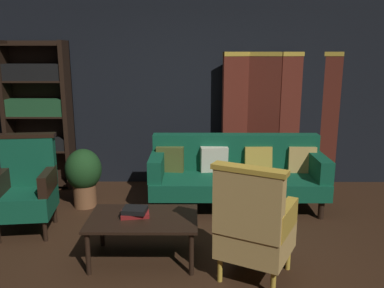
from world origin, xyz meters
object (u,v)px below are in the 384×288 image
book_black_cloth (135,210)px  velvet_couch (237,171)px  folding_screen (279,117)px  coffee_table (143,222)px  armchair_wing_left (27,187)px  book_red_leather (135,214)px  bookshelf (38,111)px  armchair_gilt_accent (254,226)px  potted_plant (84,174)px

book_black_cloth → velvet_couch: bearing=51.1°
folding_screen → coffee_table: size_ratio=1.90×
velvet_couch → armchair_wing_left: (-2.32, -0.72, 0.03)m
armchair_wing_left → coffee_table: bearing=-25.5°
book_red_leather → armchair_wing_left: bearing=154.1°
bookshelf → folding_screen: bearing=2.7°
coffee_table → armchair_gilt_accent: bearing=-18.9°
folding_screen → book_red_leather: size_ratio=7.38×
folding_screen → velvet_couch: bearing=-127.2°
bookshelf → armchair_wing_left: 1.63m
armchair_gilt_accent → armchair_wing_left: bearing=157.2°
folding_screen → book_red_leather: (-1.75, -2.22, -0.55)m
folding_screen → armchair_wing_left: 3.44m
coffee_table → armchair_wing_left: (-1.32, 0.63, 0.12)m
coffee_table → potted_plant: (-0.90, 1.32, 0.05)m
folding_screen → velvet_couch: 1.24m
bookshelf → velvet_couch: (2.70, -0.74, -0.64)m
armchair_wing_left → book_black_cloth: size_ratio=4.84×
armchair_gilt_accent → book_red_leather: 1.10m
velvet_couch → book_black_cloth: bearing=-128.9°
folding_screen → book_black_cloth: (-1.75, -2.22, -0.51)m
potted_plant → book_black_cloth: (0.83, -1.30, 0.06)m
folding_screen → potted_plant: bearing=-160.3°
bookshelf → velvet_couch: size_ratio=0.97×
bookshelf → coffee_table: bearing=-50.8°
folding_screen → bookshelf: size_ratio=0.93×
folding_screen → book_black_cloth: 2.87m
armchair_gilt_accent → book_black_cloth: 1.10m
book_red_leather → book_black_cloth: size_ratio=1.20×
potted_plant → book_red_leather: (0.83, -1.30, 0.02)m
potted_plant → book_black_cloth: 1.54m
bookshelf → potted_plant: size_ratio=2.78×
armchair_wing_left → book_black_cloth: 1.38m
coffee_table → armchair_gilt_accent: (0.97, -0.33, 0.12)m
bookshelf → book_red_leather: (1.63, -2.07, -0.65)m
armchair_wing_left → potted_plant: (0.42, 0.69, -0.07)m
velvet_couch → armchair_wing_left: 2.43m
velvet_couch → armchair_wing_left: size_ratio=2.04×
velvet_couch → book_red_leather: (-1.07, -1.33, -0.02)m
folding_screen → armchair_gilt_accent: size_ratio=1.83×
bookshelf → potted_plant: bearing=-43.7°
folding_screen → book_black_cloth: bearing=-128.2°
book_black_cloth → armchair_gilt_accent: bearing=-18.8°
armchair_gilt_accent → book_red_leather: size_ratio=4.04×
folding_screen → bookshelf: bearing=-177.3°
folding_screen → book_black_cloth: size_ratio=8.84×
armchair_wing_left → folding_screen: bearing=28.3°
velvet_couch → armchair_wing_left: bearing=-162.7°
folding_screen → armchair_gilt_accent: (-0.71, -2.58, -0.50)m
velvet_couch → potted_plant: velvet_couch is taller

